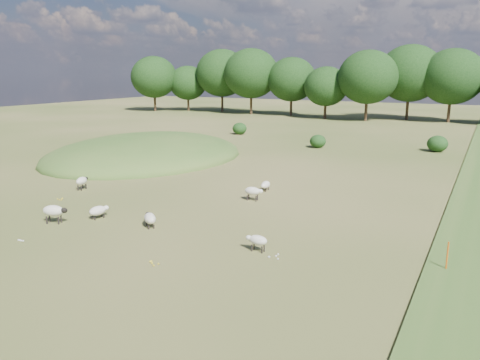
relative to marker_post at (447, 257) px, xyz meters
The scene contains 12 objects.
ground 26.44m from the marker_post, 122.91° to the left, with size 160.00×160.00×0.00m, color #334D18.
mound 29.94m from the marker_post, 151.70° to the left, with size 16.00×20.00×4.00m, color #33561E.
treeline 59.95m from the marker_post, 104.98° to the left, with size 96.28×14.66×11.70m.
shrubs 32.48m from the marker_post, 114.67° to the left, with size 24.66×7.11×1.57m.
marker_post is the anchor object (origin of this frame).
sheep_0 13.51m from the marker_post, behind, with size 1.19×1.10×0.71m.
sheep_1 7.50m from the marker_post, 167.68° to the right, with size 1.01×0.46×0.73m.
sheep_2 16.78m from the marker_post, behind, with size 0.67×1.21×0.68m.
sheep_3 22.33m from the marker_post, behind, with size 0.74×1.22×0.84m.
sheep_4 18.33m from the marker_post, behind, with size 1.37×0.91×0.95m.
sheep_5 13.99m from the marker_post, 145.09° to the left, with size 0.56×1.13×0.64m.
sheep_6 12.45m from the marker_post, 153.52° to the left, with size 1.18×0.60×0.84m.
Camera 1 is at (15.30, -20.74, 7.53)m, focal length 35.00 mm.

